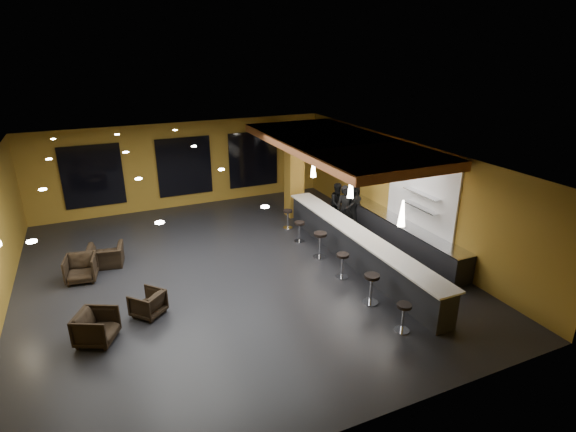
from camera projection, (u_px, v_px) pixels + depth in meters
name	position (u px, v px, depth m)	size (l,w,h in m)	color
floor	(234.00, 273.00, 13.55)	(12.00, 13.00, 0.10)	black
ceiling	(229.00, 156.00, 12.25)	(12.00, 13.00, 0.10)	black
wall_back	(184.00, 165.00, 18.48)	(12.00, 0.10, 3.50)	olive
wall_front	(352.00, 350.00, 7.32)	(12.00, 0.10, 3.50)	olive
wall_right	(403.00, 191.00, 15.20)	(0.10, 13.00, 3.50)	olive
wood_soffit	(337.00, 143.00, 14.70)	(3.60, 8.00, 0.28)	#95512B
window_left	(93.00, 176.00, 17.07)	(2.20, 0.06, 2.40)	black
window_center	(185.00, 167.00, 18.40)	(2.20, 0.06, 2.40)	black
window_right	(253.00, 159.00, 19.55)	(2.20, 0.06, 2.40)	black
tile_backsplash	(421.00, 193.00, 14.23)	(0.06, 3.20, 2.40)	white
bar_counter	(356.00, 248.00, 13.89)	(0.60, 8.00, 1.00)	black
bar_top	(357.00, 233.00, 13.70)	(0.78, 8.10, 0.05)	silver
prep_counter	(399.00, 234.00, 15.10)	(0.70, 6.00, 0.86)	black
prep_top	(400.00, 221.00, 14.94)	(0.72, 6.00, 0.03)	silver
wall_shelf_lower	(420.00, 207.00, 14.15)	(0.30, 1.50, 0.03)	silver
wall_shelf_upper	(422.00, 193.00, 13.99)	(0.30, 1.50, 0.03)	silver
column	(294.00, 173.00, 17.36)	(0.60, 0.60, 3.50)	olive
pendant_0	(402.00, 213.00, 11.52)	(0.20, 0.20, 0.70)	white
pendant_1	(351.00, 187.00, 13.65)	(0.20, 0.20, 0.70)	white
pendant_2	(313.00, 167.00, 15.78)	(0.20, 0.20, 0.70)	white
staff_a	(345.00, 210.00, 16.02)	(0.64, 0.42, 1.76)	black
staff_b	(338.00, 203.00, 16.98)	(0.76, 0.59, 1.56)	black
staff_c	(353.00, 204.00, 16.76)	(0.80, 0.52, 1.64)	black
armchair_a	(96.00, 327.00, 10.23)	(0.81, 0.84, 0.76)	black
armchair_b	(148.00, 303.00, 11.26)	(0.70, 0.72, 0.66)	black
armchair_c	(81.00, 268.00, 12.89)	(0.82, 0.84, 0.76)	black
armchair_d	(106.00, 256.00, 13.76)	(1.02, 0.89, 0.66)	black
bar_stool_0	(403.00, 314.00, 10.57)	(0.37, 0.37, 0.73)	silver
bar_stool_1	(371.00, 285.00, 11.70)	(0.42, 0.42, 0.84)	silver
bar_stool_2	(342.00, 262.00, 13.02)	(0.38, 0.38, 0.76)	silver
bar_stool_3	(320.00, 242.00, 14.22)	(0.43, 0.43, 0.85)	silver
bar_stool_4	(300.00, 229.00, 15.40)	(0.37, 0.37, 0.73)	silver
bar_stool_5	(288.00, 217.00, 16.53)	(0.36, 0.36, 0.71)	silver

